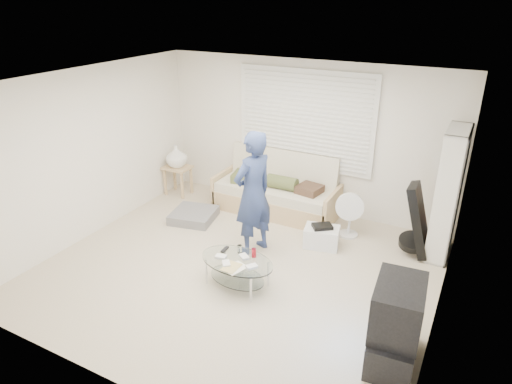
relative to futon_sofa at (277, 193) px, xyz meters
The scene contains 13 objects.
ground 1.93m from the futon_sofa, 80.46° to the right, with size 5.00×5.00×0.00m, color #B5A28C.
room_shell 1.93m from the futon_sofa, 77.29° to the right, with size 5.02×4.52×2.51m.
window_blinds 1.30m from the futon_sofa, 46.06° to the left, with size 2.32×0.08×1.62m.
futon_sofa is the anchor object (origin of this frame).
grey_floor_pillow 1.44m from the futon_sofa, 138.59° to the right, with size 0.67×0.67×0.15m, color slate.
side_table 1.95m from the futon_sofa, behind, with size 0.47×0.38×0.94m.
bookshelf 2.71m from the futon_sofa, ahead, with size 0.29×0.77×1.84m.
guitar_case 2.38m from the futon_sofa, ahead, with size 0.43×0.39×1.04m.
floor_fan 1.38m from the futon_sofa, 11.25° to the right, with size 0.44×0.29×0.72m.
storage_bin 1.34m from the futon_sofa, 34.87° to the right, with size 0.56×0.44×0.35m.
tv_unit 3.59m from the futon_sofa, 45.65° to the right, with size 0.52×0.86×0.90m.
coffee_table 2.24m from the futon_sofa, 77.44° to the right, with size 1.05×0.73×0.49m.
standing_person 1.47m from the futon_sofa, 79.04° to the right, with size 0.65×0.43×1.79m, color navy.
Camera 1 is at (2.65, -4.51, 3.45)m, focal length 32.00 mm.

